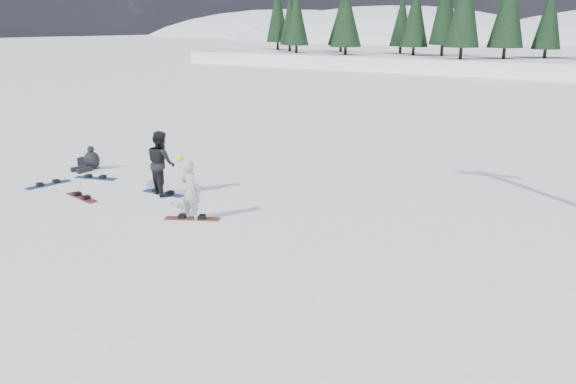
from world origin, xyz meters
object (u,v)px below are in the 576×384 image
(snowboarder_woman, at_px, (190,190))
(snowboarder_man, at_px, (161,163))
(gear_bag, at_px, (85,161))
(snowboard_loose_a, at_px, (48,185))
(seated_rider, at_px, (91,160))
(snowboard_loose_c, at_px, (96,178))
(snowboard_loose_b, at_px, (82,198))

(snowboarder_woman, height_order, snowboarder_man, snowboarder_man)
(gear_bag, distance_m, snowboard_loose_a, 2.74)
(gear_bag, xyz_separation_m, snowboard_loose_a, (1.29, -2.42, -0.14))
(seated_rider, relative_size, gear_bag, 2.39)
(snowboarder_woman, xyz_separation_m, snowboarder_man, (-2.43, 1.26, 0.17))
(gear_bag, bearing_deg, snowboard_loose_c, -27.76)
(snowboarder_woman, relative_size, snowboard_loose_c, 1.20)
(snowboard_loose_b, bearing_deg, snowboard_loose_a, -178.73)
(snowboard_loose_a, distance_m, snowboard_loose_b, 2.19)
(snowboarder_man, xyz_separation_m, seated_rider, (-4.51, 0.74, -0.67))
(gear_bag, relative_size, snowboard_loose_b, 0.30)
(seated_rider, height_order, snowboard_loose_b, seated_rider)
(seated_rider, bearing_deg, snowboarder_woman, -6.53)
(snowboard_loose_b, bearing_deg, snowboard_loose_c, 141.06)
(snowboarder_man, distance_m, snowboard_loose_b, 2.65)
(snowboarder_woman, distance_m, seated_rider, 7.23)
(seated_rider, bearing_deg, gear_bag, 169.51)
(seated_rider, distance_m, snowboard_loose_b, 3.71)
(snowboarder_man, relative_size, seated_rider, 1.87)
(snowboarder_man, relative_size, snowboard_loose_b, 1.34)
(snowboard_loose_c, distance_m, snowboard_loose_b, 2.29)
(seated_rider, relative_size, snowboard_loose_b, 0.72)
(snowboarder_man, distance_m, snowboard_loose_c, 3.43)
(snowboarder_man, relative_size, snowboard_loose_a, 1.34)
(snowboarder_woman, xyz_separation_m, gear_bag, (-7.63, 2.26, -0.69))
(gear_bag, bearing_deg, snowboard_loose_b, -38.19)
(seated_rider, height_order, snowboard_loose_a, seated_rider)
(snowboarder_woman, distance_m, snowboard_loose_c, 5.90)
(snowboard_loose_c, xyz_separation_m, snowboard_loose_b, (1.53, -1.70, 0.00))
(snowboarder_woman, bearing_deg, snowboarder_man, -33.39)
(snowboard_loose_a, height_order, snowboard_loose_b, same)
(snowboarder_woman, height_order, snowboard_loose_c, snowboarder_woman)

